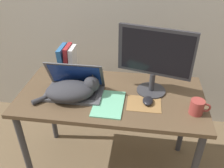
# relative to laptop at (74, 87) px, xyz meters

# --- Properties ---
(desk) EXTENTS (1.22, 0.60, 0.72)m
(desk) POSITION_rel_laptop_xyz_m (0.24, 0.02, -0.13)
(desk) COLOR brown
(desk) RESTS_ON ground_plane
(laptop) EXTENTS (0.38, 0.22, 0.22)m
(laptop) POSITION_rel_laptop_xyz_m (0.00, 0.00, 0.00)
(laptop) COLOR #4C4C51
(laptop) RESTS_ON desk
(cat) EXTENTS (0.41, 0.26, 0.14)m
(cat) POSITION_rel_laptop_xyz_m (0.00, -0.06, 0.02)
(cat) COLOR #333338
(cat) RESTS_ON desk
(external_monitor) EXTENTS (0.46, 0.19, 0.44)m
(external_monitor) POSITION_rel_laptop_xyz_m (0.50, 0.09, 0.21)
(external_monitor) COLOR #333338
(external_monitor) RESTS_ON desk
(mousepad) EXTENTS (0.21, 0.16, 0.00)m
(mousepad) POSITION_rel_laptop_xyz_m (0.46, -0.06, -0.04)
(mousepad) COLOR olive
(mousepad) RESTS_ON desk
(computer_mouse) EXTENTS (0.06, 0.10, 0.03)m
(computer_mouse) POSITION_rel_laptop_xyz_m (0.48, -0.05, -0.02)
(computer_mouse) COLOR black
(computer_mouse) RESTS_ON mousepad
(book_row) EXTENTS (0.11, 0.16, 0.24)m
(book_row) POSITION_rel_laptop_xyz_m (-0.10, 0.22, 0.07)
(book_row) COLOR #285B93
(book_row) RESTS_ON desk
(notepad) EXTENTS (0.19, 0.28, 0.01)m
(notepad) POSITION_rel_laptop_xyz_m (0.24, -0.09, -0.04)
(notepad) COLOR #6BBC93
(notepad) RESTS_ON desk
(mug) EXTENTS (0.12, 0.08, 0.09)m
(mug) POSITION_rel_laptop_xyz_m (0.77, -0.11, 0.00)
(mug) COLOR #993833
(mug) RESTS_ON desk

